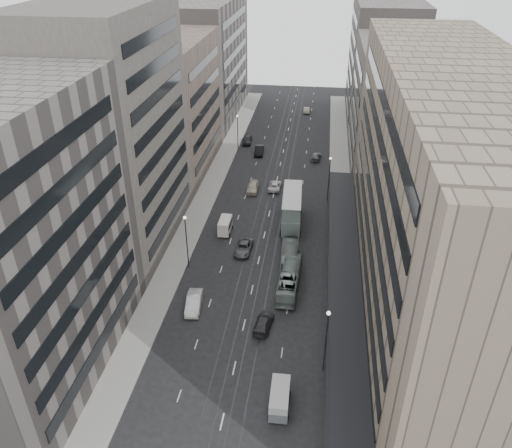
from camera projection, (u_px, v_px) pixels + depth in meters
The scene contains 29 objects.
ground at pixel (243, 331), 59.88m from camera, with size 220.00×220.00×0.00m, color black.
sidewalk_right at pixel (340, 195), 90.47m from camera, with size 4.00×125.00×0.15m, color gray.
sidewalk_left at pixel (211, 187), 93.22m from camera, with size 4.00×125.00×0.15m, color gray.
department_store at pixel (438, 201), 56.65m from camera, with size 19.20×60.00×30.00m.
building_right_mid at pixel (395, 108), 95.69m from camera, with size 15.00×28.00×24.00m, color #47433E.
building_right_far at pixel (383, 62), 120.27m from camera, with size 15.00×32.00×28.00m, color #67615D.
building_left_a at pixel (7, 250), 47.89m from camera, with size 15.00×28.00×30.00m, color #67615D.
building_left_b at pixel (111, 133), 69.91m from camera, with size 15.00×26.00×34.00m, color #47433E.
building_left_c at pixel (168, 106), 95.24m from camera, with size 15.00×28.00×25.00m, color #695C52.
building_left_d at pixel (206, 60), 122.64m from camera, with size 15.00×38.00×28.00m, color #67615D.
lamp_right_near at pixel (327, 335), 51.86m from camera, with size 0.44×0.44×8.32m.
lamp_right_far at pixel (329, 174), 85.99m from camera, with size 0.44×0.44×8.32m.
lamp_left_near at pixel (186, 236), 68.59m from camera, with size 0.44×0.44×8.32m.
lamp_left_far at pixel (238, 129), 105.28m from camera, with size 0.44×0.44×8.32m.
bus_near at pixel (290, 278), 66.49m from camera, with size 2.45×10.47×2.92m, color gray.
bus_far at pixel (289, 261), 69.87m from camera, with size 2.41×10.28×2.86m, color gray.
double_decker at pixel (292, 208), 79.84m from camera, with size 3.53×10.45×5.65m.
vw_microbus at pixel (280, 398), 49.60m from camera, with size 2.10×4.48×2.41m.
panel_van at pixel (225, 225), 78.55m from camera, with size 1.92×3.87×2.44m.
sedan_1 at pixel (194, 302), 63.12m from camera, with size 1.78×5.09×1.68m, color silver.
sedan_2 at pixel (244, 248), 74.23m from camera, with size 2.33×5.06×1.41m, color #505052.
sedan_3 at pixel (263, 323), 60.10m from camera, with size 1.91×4.71×1.37m, color #28282B.
sedan_4 at pixel (253, 187), 91.46m from camera, with size 2.01×5.00×1.70m, color #BDAF9C.
sedan_5 at pixel (259, 150), 106.72m from camera, with size 1.75×5.02×1.65m, color black.
sedan_6 at pixel (275, 186), 92.33m from camera, with size 2.20×4.78×1.33m, color silver.
sedan_7 at pixel (316, 156), 104.24m from camera, with size 1.85×4.56×1.32m, color #555557.
sedan_8 at pixel (247, 140), 112.08m from camera, with size 2.00×4.97×1.69m, color #252527.
sedan_9 at pixel (307, 110), 131.10m from camera, with size 1.48×4.25×1.40m, color beige.
pedestrian at pixel (333, 428), 46.85m from camera, with size 0.71×0.46×1.93m, color black.
Camera 1 is at (7.58, -44.42, 41.50)m, focal length 35.00 mm.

